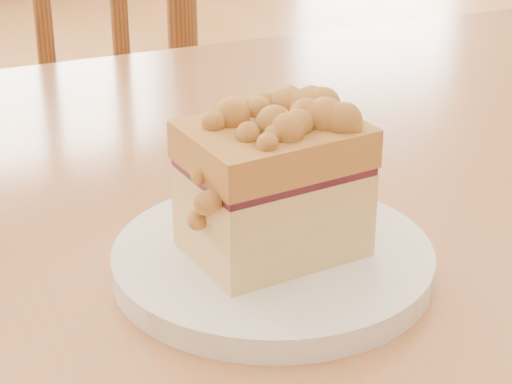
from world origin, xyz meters
The scene contains 4 objects.
cafe_table_main centered at (0.03, 0.13, 0.66)m, with size 1.27×0.85×0.75m.
cafe_chair_main centered at (0.00, 0.81, 0.50)m, with size 0.52×0.52×0.99m.
plate centered at (0.07, 0.05, 0.76)m, with size 0.21×0.21×0.02m.
cake_slice centered at (0.07, 0.05, 0.82)m, with size 0.13×0.10×0.11m.
Camera 1 is at (-0.16, -0.49, 1.09)m, focal length 70.00 mm.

